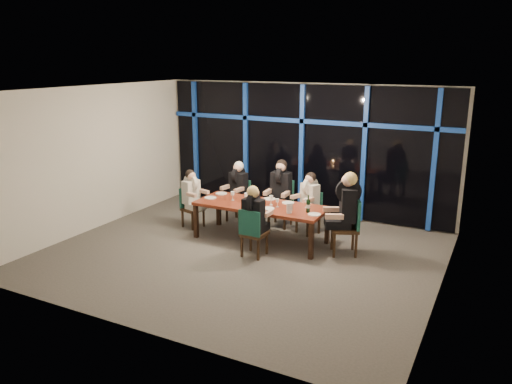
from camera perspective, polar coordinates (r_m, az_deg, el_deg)
room at (r=8.82m, az=-1.79°, el=5.22°), size 7.04×7.00×3.02m
window_wall at (r=11.51m, az=5.38°, el=5.10°), size 6.86×0.43×2.94m
dining_table at (r=9.82m, az=0.53°, el=-1.80°), size 2.60×1.00×0.75m
chair_far_left at (r=11.12m, az=-1.87°, el=-0.68°), size 0.49×0.49×0.92m
chair_far_mid at (r=10.79m, az=2.96°, el=-0.96°), size 0.48×0.48×0.99m
chair_far_right at (r=10.40m, az=6.30°, el=-2.02°), size 0.54×0.54×0.88m
chair_end_left at (r=10.81m, az=-7.51°, el=-1.46°), size 0.48×0.48×0.86m
chair_end_right at (r=9.34m, az=10.67°, el=-3.54°), size 0.65×0.65×1.06m
chair_near_mid at (r=9.05m, az=-0.44°, el=-4.44°), size 0.43×0.43×0.91m
diner_far_left at (r=10.97m, az=-2.13°, el=1.07°), size 0.49×0.60×0.90m
diner_far_mid at (r=10.61m, az=2.81°, el=0.97°), size 0.50×0.62×0.97m
diner_far_right at (r=10.25m, az=6.05°, el=-0.22°), size 0.56×0.61×0.86m
diner_end_left at (r=10.66m, az=-7.32°, el=0.24°), size 0.58×0.49×0.84m
diner_end_right at (r=9.20m, az=10.24°, el=-1.07°), size 0.73×0.67×1.04m
diner_near_mid at (r=9.00m, az=-0.20°, el=-2.11°), size 0.46×0.57×0.89m
plate_far_left at (r=10.58m, az=-4.00°, el=-0.17°), size 0.24×0.24×0.01m
plate_far_mid at (r=10.16m, az=1.58°, el=-0.78°), size 0.24×0.24×0.01m
plate_far_right at (r=9.90m, az=3.69°, el=-1.23°), size 0.24×0.24×0.01m
plate_end_left at (r=10.28m, az=-5.22°, el=-0.65°), size 0.24×0.24×0.01m
plate_end_right at (r=9.22m, az=6.68°, el=-2.56°), size 0.24×0.24×0.01m
plate_near_mid at (r=9.51m, az=1.42°, el=-1.90°), size 0.24×0.24×0.01m
wine_bottle at (r=9.32m, az=5.98°, el=-1.57°), size 0.08×0.08×0.33m
water_pitcher at (r=9.25m, az=3.83°, el=-1.84°), size 0.12×0.11×0.19m
tea_light at (r=9.59m, az=-0.31°, el=-1.70°), size 0.05×0.05×0.03m
wine_glass_a at (r=9.89m, az=-1.13°, el=-0.41°), size 0.08×0.08×0.20m
wine_glass_b at (r=9.72m, az=1.74°, el=-0.70°), size 0.07×0.07×0.19m
wine_glass_c at (r=9.61m, az=2.46°, el=-1.03°), size 0.06×0.06×0.16m
wine_glass_d at (r=10.05m, az=-2.70°, el=-0.22°), size 0.07×0.07×0.18m
wine_glass_e at (r=9.61m, az=5.80°, el=-1.01°), size 0.07×0.07×0.18m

